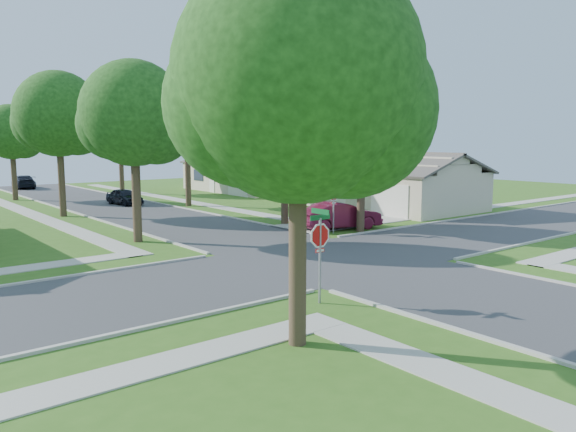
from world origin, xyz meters
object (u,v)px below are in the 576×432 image
(tree_w_near, at_px, (135,118))
(car_curb_east, at_px, (125,197))
(car_driveway, at_px, (340,216))
(car_curb_west, at_px, (24,182))
(stop_sign_ne, at_px, (334,196))
(tree_sw_corner, at_px, (300,90))
(tree_w_far, at_px, (12,135))
(tree_e_near, at_px, (285,130))
(tree_e_far, at_px, (120,130))
(house_ne_near, at_px, (386,187))
(house_ne_far, at_px, (250,175))
(tree_e_mid, at_px, (187,124))
(tree_ne_corner, at_px, (363,130))
(tree_w_mid, at_px, (59,118))
(stop_sign_sw, at_px, (320,239))

(tree_w_near, height_order, car_curb_east, tree_w_near)
(car_driveway, height_order, car_curb_west, car_driveway)
(stop_sign_ne, height_order, tree_sw_corner, tree_sw_corner)
(tree_w_far, height_order, tree_sw_corner, tree_sw_corner)
(tree_e_near, relative_size, car_curb_west, 1.73)
(tree_sw_corner, bearing_deg, tree_e_far, 73.44)
(tree_w_near, height_order, house_ne_near, tree_w_near)
(car_driveway, xyz_separation_m, car_curb_east, (-4.80, 19.45, -0.14))
(car_driveway, bearing_deg, car_curb_west, 23.88)
(house_ne_near, bearing_deg, tree_sw_corner, -142.48)
(tree_e_near, height_order, car_driveway, tree_e_near)
(tree_e_near, relative_size, house_ne_far, 0.61)
(tree_e_mid, height_order, car_curb_west, tree_e_mid)
(car_curb_east, bearing_deg, car_curb_west, 89.51)
(tree_w_far, relative_size, tree_ne_corner, 0.93)
(tree_w_mid, height_order, tree_ne_corner, tree_w_mid)
(stop_sign_sw, height_order, tree_sw_corner, tree_sw_corner)
(stop_sign_sw, height_order, car_curb_east, stop_sign_sw)
(stop_sign_sw, height_order, house_ne_near, house_ne_near)
(tree_e_far, height_order, tree_sw_corner, tree_sw_corner)
(stop_sign_sw, relative_size, house_ne_far, 0.22)
(stop_sign_ne, height_order, tree_ne_corner, tree_ne_corner)
(tree_w_near, bearing_deg, house_ne_far, 44.09)
(tree_w_far, bearing_deg, car_curb_east, -57.13)
(tree_e_mid, bearing_deg, stop_sign_sw, -110.20)
(stop_sign_sw, relative_size, tree_e_mid, 0.32)
(tree_e_far, xyz_separation_m, house_ne_far, (11.24, -5.01, -4.46))
(house_ne_far, xyz_separation_m, car_curb_east, (-14.79, -4.05, -0.87))
(car_curb_east, relative_size, car_curb_west, 0.79)
(tree_e_mid, xyz_separation_m, tree_w_mid, (-9.40, 0.00, 0.24))
(tree_w_mid, bearing_deg, tree_e_far, 54.15)
(house_ne_far, bearing_deg, house_ne_near, -90.00)
(stop_sign_ne, distance_m, tree_w_near, 11.07)
(car_curb_west, bearing_deg, tree_ne_corner, 106.35)
(tree_e_mid, distance_m, tree_sw_corner, 30.54)
(tree_ne_corner, bearing_deg, tree_e_mid, 95.45)
(tree_ne_corner, bearing_deg, car_curb_east, 103.97)
(stop_sign_sw, relative_size, car_curb_east, 0.79)
(tree_w_mid, distance_m, house_ne_far, 22.68)
(tree_ne_corner, height_order, car_curb_west, tree_ne_corner)
(tree_e_far, distance_m, house_ne_near, 25.99)
(tree_ne_corner, bearing_deg, tree_e_near, 108.53)
(tree_w_near, xyz_separation_m, car_curb_west, (3.44, 36.81, -5.42))
(stop_sign_sw, relative_size, tree_sw_corner, 0.31)
(tree_sw_corner, distance_m, house_ne_far, 43.20)
(tree_ne_corner, distance_m, house_ne_near, 12.47)
(tree_e_near, relative_size, tree_sw_corner, 0.87)
(stop_sign_ne, bearing_deg, stop_sign_sw, -135.00)
(tree_e_near, relative_size, tree_w_mid, 0.87)
(house_ne_far, height_order, car_curb_east, house_ne_far)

